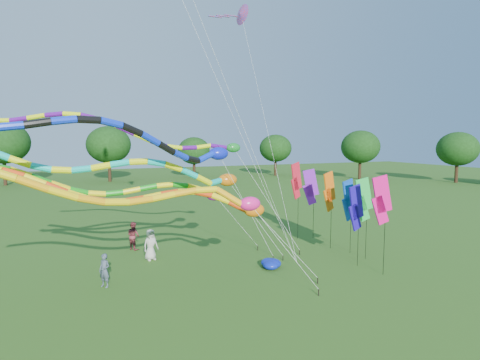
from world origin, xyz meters
name	(u,v)px	position (x,y,z in m)	size (l,w,h in m)	color
ground	(295,306)	(0.00, 0.00, 0.00)	(160.00, 160.00, 0.00)	#265717
tree_ring	(316,176)	(1.46, 0.88, 5.22)	(119.82, 117.07, 9.65)	#382314
tube_kite_red	(165,198)	(-4.51, 3.41, 4.25)	(13.48, 2.79, 6.32)	black
tube_kite_orange	(129,191)	(-6.40, 0.50, 4.99)	(15.21, 1.30, 6.98)	black
tube_kite_purple	(149,136)	(-4.47, 7.29, 6.95)	(15.34, 2.55, 8.71)	black
tube_kite_blue	(139,142)	(-5.69, 2.74, 6.68)	(14.54, 4.89, 8.24)	black
tube_kite_cyan	(150,171)	(-4.90, 4.89, 5.32)	(14.37, 1.29, 7.29)	black
tube_kite_green	(142,188)	(-5.02, 6.46, 4.35)	(13.96, 3.14, 6.48)	black
delta_kite_high_c	(241,14)	(2.26, 10.95, 14.77)	(2.98, 7.75, 16.07)	black
banner_pole_blue_a	(356,208)	(5.52, 3.15, 3.18)	(1.15, 0.30, 4.44)	black
banner_pole_violet	(310,187)	(6.72, 9.38, 3.53)	(1.12, 0.45, 4.79)	black
banner_pole_red	(296,181)	(5.59, 9.36, 4.00)	(1.10, 0.51, 5.27)	black
banner_pole_blue_b	(349,200)	(6.68, 5.24, 3.22)	(1.15, 0.31, 4.48)	black
banner_pole_magenta_b	(381,200)	(5.77, 1.58, 3.79)	(1.16, 0.26, 5.06)	black
banner_pole_orange	(329,192)	(6.22, 6.52, 3.59)	(1.13, 0.42, 4.85)	black
banner_pole_green	(363,200)	(6.73, 4.01, 3.42)	(1.16, 0.21, 4.68)	black
blue_nylon_heap	(268,263)	(1.22, 4.89, 0.20)	(1.36, 0.97, 0.43)	#0D21AA
person_a	(151,245)	(-4.28, 8.57, 0.88)	(0.86, 0.56, 1.75)	#BCB8A9
person_b	(104,270)	(-7.01, 5.22, 0.78)	(0.57, 0.37, 1.56)	#434E5E
person_c	(133,236)	(-4.86, 11.14, 0.86)	(0.84, 0.65, 1.72)	maroon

